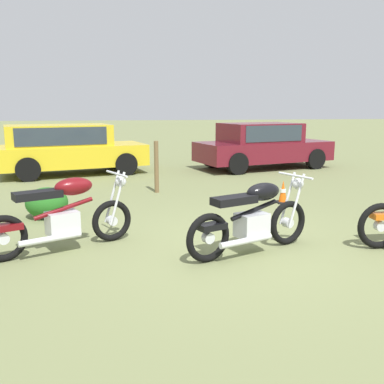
% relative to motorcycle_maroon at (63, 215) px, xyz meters
% --- Properties ---
extents(ground_plane, '(120.00, 120.00, 0.00)m').
position_rel_motorcycle_maroon_xyz_m(ground_plane, '(2.46, -0.36, -0.49)').
color(ground_plane, olive).
extents(motorcycle_maroon, '(1.92, 1.13, 1.02)m').
position_rel_motorcycle_maroon_xyz_m(motorcycle_maroon, '(0.00, 0.00, 0.00)').
color(motorcycle_maroon, black).
rests_on(motorcycle_maroon, ground).
extents(motorcycle_black, '(1.88, 0.99, 1.02)m').
position_rel_motorcycle_maroon_xyz_m(motorcycle_black, '(2.48, -0.54, -0.01)').
color(motorcycle_black, black).
rests_on(motorcycle_black, ground).
extents(car_yellow, '(4.33, 2.66, 1.43)m').
position_rel_motorcycle_maroon_xyz_m(car_yellow, '(-0.65, 6.92, 0.34)').
color(car_yellow, gold).
rests_on(car_yellow, ground).
extents(car_burgundy, '(4.52, 2.70, 1.43)m').
position_rel_motorcycle_maroon_xyz_m(car_burgundy, '(5.31, 7.11, 0.31)').
color(car_burgundy, maroon).
rests_on(car_burgundy, ground).
extents(traffic_cone, '(0.25, 0.25, 0.46)m').
position_rel_motorcycle_maroon_xyz_m(traffic_cone, '(4.06, 2.24, -0.28)').
color(traffic_cone, '#EA590F').
rests_on(traffic_cone, ground).
extents(fence_post_wooden, '(0.10, 0.10, 1.17)m').
position_rel_motorcycle_maroon_xyz_m(fence_post_wooden, '(1.64, 3.79, 0.10)').
color(fence_post_wooden, brown).
rests_on(fence_post_wooden, ground).
extents(shrub_low, '(0.73, 0.71, 0.54)m').
position_rel_motorcycle_maroon_xyz_m(shrub_low, '(-0.49, 1.87, -0.22)').
color(shrub_low, '#23661E').
rests_on(shrub_low, ground).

